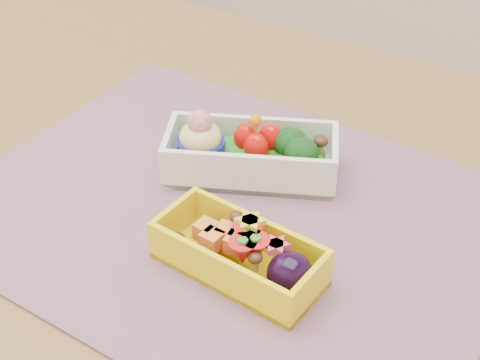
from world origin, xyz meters
The scene contains 4 objects.
table centered at (0.00, 0.00, 0.65)m, with size 1.20×0.80×0.75m.
placemat centered at (0.01, -0.01, 0.75)m, with size 0.51×0.40×0.00m, color gray.
bento_white centered at (0.00, 0.06, 0.78)m, with size 0.19×0.14×0.07m.
bento_yellow centered at (0.07, -0.07, 0.77)m, with size 0.15×0.08×0.05m.
Camera 1 is at (0.29, -0.45, 1.18)m, focal length 52.30 mm.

